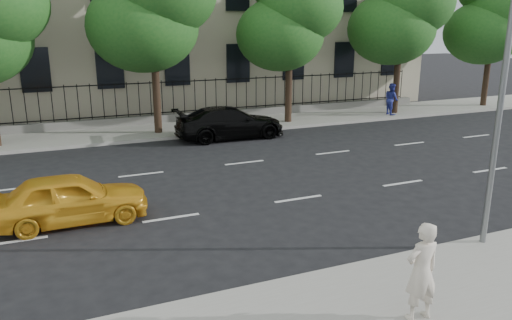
{
  "coord_description": "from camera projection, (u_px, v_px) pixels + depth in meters",
  "views": [
    {
      "loc": [
        -6.9,
        -10.37,
        5.26
      ],
      "look_at": [
        -1.21,
        3.0,
        1.26
      ],
      "focal_mm": 35.0,
      "sensor_mm": 36.0,
      "label": 1
    }
  ],
  "objects": [
    {
      "name": "tree_e",
      "position": [
        401.0,
        5.0,
        27.96
      ],
      "size": [
        5.71,
        5.31,
        9.46
      ],
      "color": "#382619",
      "rests_on": "far_sidewalk"
    },
    {
      "name": "ground",
      "position": [
        342.0,
        229.0,
        13.21
      ],
      "size": [
        120.0,
        120.0,
        0.0
      ],
      "primitive_type": "plane",
      "color": "black",
      "rests_on": "ground"
    },
    {
      "name": "woman_near",
      "position": [
        421.0,
        272.0,
        8.71
      ],
      "size": [
        0.68,
        0.45,
        1.83
      ],
      "primitive_type": "imported",
      "rotation": [
        0.0,
        0.0,
        3.13
      ],
      "color": "beige",
      "rests_on": "near_sidewalk"
    },
    {
      "name": "yellow_taxi",
      "position": [
        70.0,
        198.0,
        13.43
      ],
      "size": [
        4.08,
        1.64,
        1.39
      ],
      "primitive_type": "imported",
      "rotation": [
        0.0,
        0.0,
        1.57
      ],
      "color": "gold",
      "rests_on": "ground"
    },
    {
      "name": "tree_d",
      "position": [
        289.0,
        11.0,
        25.41
      ],
      "size": [
        5.34,
        4.94,
        8.84
      ],
      "color": "#382619",
      "rests_on": "far_sidewalk"
    },
    {
      "name": "near_sidewalk",
      "position": [
        455.0,
        301.0,
        9.64
      ],
      "size": [
        60.0,
        4.0,
        0.15
      ],
      "primitive_type": "cube",
      "color": "gray",
      "rests_on": "ground"
    },
    {
      "name": "pedestrian_far",
      "position": [
        391.0,
        99.0,
        28.54
      ],
      "size": [
        0.77,
        0.94,
        1.8
      ],
      "primitive_type": "imported",
      "rotation": [
        0.0,
        0.0,
        1.46
      ],
      "color": "navy",
      "rests_on": "far_sidewalk"
    },
    {
      "name": "lane_markings",
      "position": [
        268.0,
        179.0,
        17.42
      ],
      "size": [
        49.6,
        4.62,
        0.01
      ],
      "primitive_type": null,
      "color": "silver",
      "rests_on": "ground"
    },
    {
      "name": "black_sedan",
      "position": [
        230.0,
        123.0,
        23.35
      ],
      "size": [
        5.18,
        2.17,
        1.49
      ],
      "primitive_type": "imported",
      "rotation": [
        0.0,
        0.0,
        1.56
      ],
      "color": "black",
      "rests_on": "ground"
    },
    {
      "name": "far_sidewalk",
      "position": [
        194.0,
        127.0,
        25.6
      ],
      "size": [
        60.0,
        4.0,
        0.15
      ],
      "primitive_type": "cube",
      "color": "gray",
      "rests_on": "ground"
    },
    {
      "name": "tree_f",
      "position": [
        492.0,
        12.0,
        30.68
      ],
      "size": [
        5.52,
        5.12,
        9.01
      ],
      "color": "#382619",
      "rests_on": "far_sidewalk"
    },
    {
      "name": "street_light",
      "position": [
        490.0,
        28.0,
        11.21
      ],
      "size": [
        0.25,
        3.32,
        8.05
      ],
      "color": "slate",
      "rests_on": "near_sidewalk"
    },
    {
      "name": "iron_fence",
      "position": [
        185.0,
        111.0,
        26.96
      ],
      "size": [
        30.0,
        0.5,
        2.2
      ],
      "color": "slate",
      "rests_on": "far_sidewalk"
    }
  ]
}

